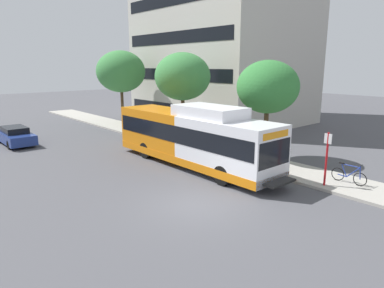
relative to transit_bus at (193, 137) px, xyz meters
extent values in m
plane|color=#4C4C51|center=(-3.71, 3.46, -1.70)|extent=(120.00, 120.00, 0.00)
cube|color=#A8A399|center=(3.29, 1.46, -1.63)|extent=(3.00, 56.00, 0.14)
cube|color=white|center=(0.00, -2.82, -0.02)|extent=(2.54, 5.80, 2.73)
cube|color=orange|center=(0.00, 2.98, -0.02)|extent=(2.54, 5.80, 2.73)
cube|color=orange|center=(0.00, 0.08, -1.16)|extent=(2.57, 11.60, 0.44)
cube|color=black|center=(0.00, 0.08, 0.35)|extent=(2.58, 11.25, 0.96)
cube|color=black|center=(0.00, -5.68, 0.15)|extent=(2.34, 0.10, 1.24)
cube|color=orange|center=(0.00, -5.69, 1.02)|extent=(1.90, 0.08, 0.32)
cube|color=white|center=(0.00, -1.37, 1.65)|extent=(2.16, 4.06, 0.60)
cube|color=black|center=(0.00, -6.07, -1.15)|extent=(1.78, 0.60, 0.10)
cylinder|color=black|center=(-1.13, -3.51, -1.20)|extent=(0.30, 1.00, 1.00)
cylinder|color=black|center=(1.13, -3.51, -1.20)|extent=(0.30, 1.00, 1.00)
cylinder|color=black|center=(-1.13, 3.27, -1.20)|extent=(0.30, 1.00, 1.00)
cylinder|color=black|center=(1.13, 3.27, -1.20)|extent=(0.30, 1.00, 1.00)
cylinder|color=red|center=(2.31, -7.03, -0.26)|extent=(0.10, 0.10, 2.60)
cube|color=white|center=(2.29, -7.03, 0.74)|extent=(0.04, 0.36, 0.48)
torus|color=black|center=(3.46, -8.21, -1.23)|extent=(0.04, 0.66, 0.66)
torus|color=black|center=(3.46, -7.11, -1.23)|extent=(0.04, 0.66, 0.66)
cylinder|color=navy|center=(3.46, -7.86, -0.96)|extent=(0.05, 0.64, 0.64)
cylinder|color=navy|center=(3.46, -7.41, -0.96)|extent=(0.05, 0.34, 0.62)
cylinder|color=navy|center=(3.46, -7.71, -0.66)|extent=(0.05, 0.90, 0.05)
cylinder|color=navy|center=(3.46, -7.33, -1.25)|extent=(0.05, 0.45, 0.08)
cylinder|color=navy|center=(3.46, -8.18, -0.90)|extent=(0.05, 0.10, 0.67)
cylinder|color=black|center=(3.46, -8.16, -0.56)|extent=(0.52, 0.03, 0.03)
cube|color=black|center=(3.46, -7.26, -0.62)|extent=(0.12, 0.24, 0.06)
cylinder|color=#4C3823|center=(4.34, -1.92, -0.08)|extent=(0.28, 0.28, 2.98)
ellipsoid|color=#337A38|center=(4.34, -1.92, 2.82)|extent=(3.75, 3.75, 3.19)
cylinder|color=#4C3823|center=(4.02, 5.75, 0.05)|extent=(0.28, 0.28, 3.23)
ellipsoid|color=#3D8442|center=(4.02, 5.75, 3.25)|extent=(4.23, 4.23, 3.59)
cylinder|color=#4C3823|center=(4.15, 15.20, 0.09)|extent=(0.28, 0.28, 3.31)
ellipsoid|color=#3D8442|center=(4.15, 15.20, 3.49)|extent=(4.65, 4.65, 3.95)
cube|color=navy|center=(-6.28, 12.88, -1.15)|extent=(1.80, 4.50, 0.70)
cube|color=black|center=(-6.28, 12.98, -0.65)|extent=(1.48, 2.34, 0.56)
cylinder|color=black|center=(-7.08, 11.53, -1.38)|extent=(0.20, 0.64, 0.64)
cylinder|color=black|center=(-5.48, 11.53, -1.38)|extent=(0.20, 0.64, 0.64)
cylinder|color=black|center=(-7.08, 14.23, -1.38)|extent=(0.20, 0.64, 0.64)
cylinder|color=black|center=(-5.48, 14.23, -1.38)|extent=(0.20, 0.64, 0.64)
cube|color=black|center=(13.72, 10.88, -0.06)|extent=(12.81, 14.46, 1.10)
cube|color=black|center=(13.72, 10.88, 3.24)|extent=(12.81, 14.46, 1.10)
cube|color=black|center=(13.72, 10.88, 6.53)|extent=(12.81, 14.46, 1.10)
cube|color=black|center=(13.72, 10.88, 9.82)|extent=(12.81, 14.46, 1.10)
cylinder|color=#B7B7BC|center=(14.35, 27.91, 0.88)|extent=(1.10, 1.10, 5.17)
cylinder|color=#B7B7BC|center=(14.35, 27.91, 6.05)|extent=(0.91, 0.91, 5.17)
cylinder|color=#B7B7BC|center=(14.35, 27.91, 11.21)|extent=(0.72, 0.72, 5.17)
camera|label=1|loc=(-12.91, -14.72, 4.11)|focal=32.24mm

